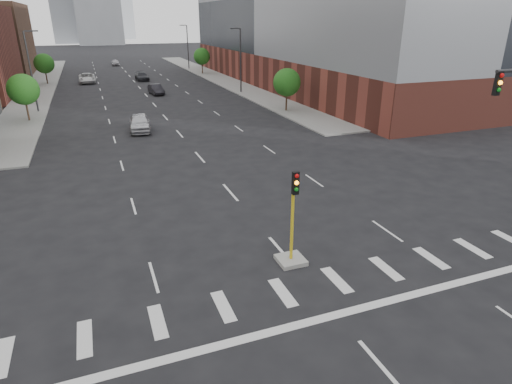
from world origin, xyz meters
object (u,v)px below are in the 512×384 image
car_near_left (140,123)px  car_distant (115,63)px  car_deep_right (142,76)px  car_mid_right (156,89)px  median_traffic_signal (292,243)px  car_far_left (87,78)px

car_near_left → car_distant: car_near_left is taller
car_deep_right → car_distant: 29.36m
car_near_left → car_distant: bearing=93.5°
car_deep_right → car_distant: car_deep_right is taller
car_mid_right → car_distant: bearing=87.6°
car_near_left → car_deep_right: bearing=88.1°
median_traffic_signal → car_distant: median_traffic_signal is taller
median_traffic_signal → car_near_left: median_traffic_signal is taller
car_mid_right → car_far_left: size_ratio=0.75×
car_far_left → car_distant: size_ratio=1.42×
car_deep_right → median_traffic_signal: bearing=-93.3°
car_deep_right → car_distant: size_ratio=1.22×
car_distant → median_traffic_signal: bearing=-88.4°
car_far_left → car_distant: 29.84m
car_mid_right → car_deep_right: bearing=84.4°
car_far_left → car_deep_right: bearing=-1.4°
car_far_left → car_distant: bearing=76.7°
car_mid_right → car_distant: car_mid_right is taller
car_far_left → median_traffic_signal: bearing=-83.8°
car_mid_right → car_deep_right: 16.29m
median_traffic_signal → car_far_left: 66.12m
car_deep_right → car_far_left: bearing=177.1°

